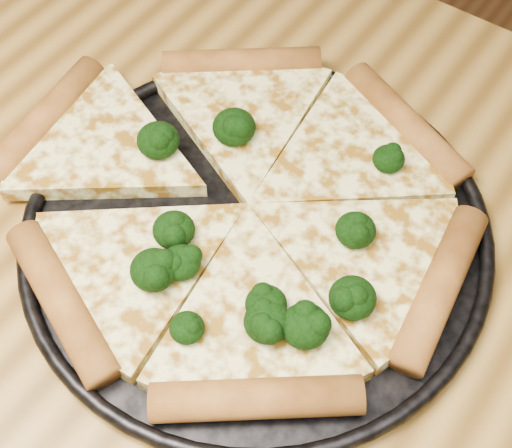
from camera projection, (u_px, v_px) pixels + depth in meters
The scene contains 4 objects.
dining_table at pixel (108, 363), 0.61m from camera, with size 1.20×0.90×0.75m.
pizza_pan at pixel (256, 230), 0.57m from camera, with size 0.36×0.36×0.02m.
pizza at pixel (241, 202), 0.57m from camera, with size 0.39×0.36×0.03m.
broccoli_florets at pixel (247, 240), 0.54m from camera, with size 0.23×0.23×0.03m.
Camera 1 is at (0.24, -0.13, 1.23)m, focal length 52.40 mm.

